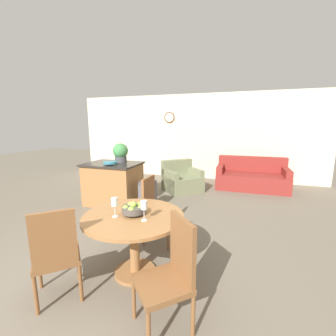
% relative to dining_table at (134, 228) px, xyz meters
% --- Properties ---
extents(ground_plane, '(24.00, 24.00, 0.00)m').
position_rel_dining_table_xyz_m(ground_plane, '(-0.42, -0.71, -0.57)').
color(ground_plane, '#706656').
extents(wall_back, '(8.00, 0.09, 2.70)m').
position_rel_dining_table_xyz_m(wall_back, '(-0.42, 5.13, 0.78)').
color(wall_back, beige).
rests_on(wall_back, ground_plane).
extents(dining_table, '(1.14, 1.14, 0.73)m').
position_rel_dining_table_xyz_m(dining_table, '(0.00, 0.00, 0.00)').
color(dining_table, '#9E6B3D').
rests_on(dining_table, ground_plane).
extents(dining_chair_near_left, '(0.59, 0.59, 0.98)m').
position_rel_dining_table_xyz_m(dining_chair_near_left, '(-0.53, -0.61, -0.05)').
color(dining_chair_near_left, brown).
rests_on(dining_chair_near_left, ground_plane).
extents(dining_chair_near_right, '(0.59, 0.59, 0.98)m').
position_rel_dining_table_xyz_m(dining_chair_near_right, '(0.61, -0.53, -0.05)').
color(dining_chair_near_right, brown).
rests_on(dining_chair_near_right, ground_plane).
extents(dining_chair_far_side, '(0.43, 0.43, 0.98)m').
position_rel_dining_table_xyz_m(dining_chair_far_side, '(-0.05, 0.80, -0.05)').
color(dining_chair_far_side, brown).
rests_on(dining_chair_far_side, ground_plane).
extents(fruit_bowl, '(0.26, 0.26, 0.16)m').
position_rel_dining_table_xyz_m(fruit_bowl, '(-0.00, 0.00, 0.24)').
color(fruit_bowl, '#4C4742').
rests_on(fruit_bowl, dining_table).
extents(wine_glass_left, '(0.07, 0.07, 0.22)m').
position_rel_dining_table_xyz_m(wine_glass_left, '(-0.17, -0.11, 0.33)').
color(wine_glass_left, silver).
rests_on(wine_glass_left, dining_table).
extents(wine_glass_right, '(0.07, 0.07, 0.22)m').
position_rel_dining_table_xyz_m(wine_glass_right, '(0.18, -0.10, 0.33)').
color(wine_glass_right, silver).
rests_on(wine_glass_right, dining_table).
extents(kitchen_island, '(1.16, 0.88, 0.91)m').
position_rel_dining_table_xyz_m(kitchen_island, '(-1.54, 2.05, -0.11)').
color(kitchen_island, '#9E6B3D').
rests_on(kitchen_island, ground_plane).
extents(teal_bowl, '(0.29, 0.29, 0.06)m').
position_rel_dining_table_xyz_m(teal_bowl, '(-1.47, 1.87, 0.39)').
color(teal_bowl, teal).
rests_on(teal_bowl, kitchen_island).
extents(potted_plant, '(0.33, 0.33, 0.42)m').
position_rel_dining_table_xyz_m(potted_plant, '(-1.44, 2.24, 0.56)').
color(potted_plant, '#4C4C51').
rests_on(potted_plant, kitchen_island).
extents(trash_bin, '(0.30, 0.30, 0.60)m').
position_rel_dining_table_xyz_m(trash_bin, '(-0.68, 1.97, -0.27)').
color(trash_bin, '#56565B').
rests_on(trash_bin, ground_plane).
extents(couch, '(1.85, 1.00, 0.84)m').
position_rel_dining_table_xyz_m(couch, '(1.42, 4.32, -0.28)').
color(couch, maroon).
rests_on(couch, ground_plane).
extents(armchair, '(1.20, 1.19, 0.80)m').
position_rel_dining_table_xyz_m(armchair, '(-0.35, 3.48, -0.29)').
color(armchair, '#7A7F5B').
rests_on(armchair, ground_plane).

